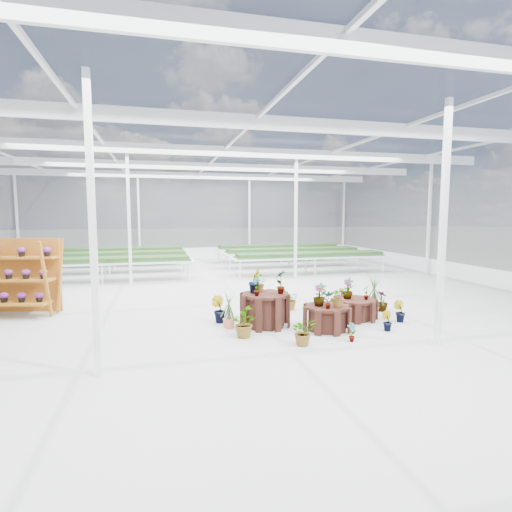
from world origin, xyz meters
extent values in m
plane|color=gray|center=(0.00, 0.00, 0.00)|extent=(24.00, 24.00, 0.00)
cylinder|color=#341711|center=(0.17, -2.00, 0.36)|extent=(1.32, 1.32, 0.73)
cylinder|color=#341711|center=(1.37, -2.60, 0.26)|extent=(1.00, 1.00, 0.52)
cylinder|color=#341711|center=(2.37, -1.90, 0.24)|extent=(1.32, 1.32, 0.47)
imported|color=#223D1B|center=(-0.03, -1.87, 1.00)|extent=(0.36, 0.38, 0.54)
imported|color=#223D1B|center=(0.50, -2.11, 1.00)|extent=(0.35, 0.33, 0.55)
imported|color=#223D1B|center=(0.11, -1.69, 0.91)|extent=(0.37, 0.40, 0.37)
imported|color=#223D1B|center=(-0.07, -2.20, 0.93)|extent=(0.21, 0.25, 0.41)
imported|color=#223D1B|center=(1.19, -2.57, 0.74)|extent=(0.30, 0.30, 0.43)
imported|color=#223D1B|center=(1.55, -2.75, 0.74)|extent=(0.42, 0.37, 0.43)
imported|color=#223D1B|center=(1.35, -2.34, 0.75)|extent=(0.24, 0.17, 0.46)
imported|color=#223D1B|center=(1.28, -2.85, 0.71)|extent=(0.22, 0.17, 0.38)
imported|color=#223D1B|center=(2.22, -1.84, 0.69)|extent=(0.31, 0.31, 0.43)
imported|color=#223D1B|center=(2.60, -2.03, 0.65)|extent=(0.19, 0.22, 0.35)
imported|color=#223D1B|center=(2.35, -1.64, 0.70)|extent=(0.30, 0.28, 0.47)
imported|color=#223D1B|center=(-0.47, -2.66, 0.29)|extent=(0.52, 0.58, 0.59)
imported|color=#223D1B|center=(-0.78, -1.47, 0.31)|extent=(0.43, 0.42, 0.61)
imported|color=#223D1B|center=(0.53, -3.42, 0.26)|extent=(0.52, 0.47, 0.52)
imported|color=#223D1B|center=(1.51, -3.46, 0.19)|extent=(0.22, 0.17, 0.37)
imported|color=#223D1B|center=(2.57, -2.96, 0.21)|extent=(0.25, 0.28, 0.42)
imported|color=#223D1B|center=(3.24, -2.40, 0.25)|extent=(0.33, 0.34, 0.49)
imported|color=#223D1B|center=(3.40, -1.40, 0.26)|extent=(0.38, 0.38, 0.53)
imported|color=#223D1B|center=(2.43, -1.12, 0.30)|extent=(0.48, 0.48, 0.61)
imported|color=#223D1B|center=(1.21, -0.69, 0.27)|extent=(0.56, 0.60, 0.55)
imported|color=#223D1B|center=(0.22, -1.24, 0.28)|extent=(0.27, 0.33, 0.57)
camera|label=1|loc=(-2.08, -10.27, 2.45)|focal=28.00mm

